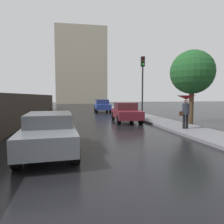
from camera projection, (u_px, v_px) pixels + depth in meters
The scene contains 8 objects.
ground at pixel (130, 185), 4.28m from camera, with size 120.00×120.00×0.00m, color black.
car_grey_near_kerb at pixel (49, 132), 6.71m from camera, with size 1.91×4.08×1.32m.
car_maroon_mid_road at pixel (126, 112), 14.81m from camera, with size 1.98×4.25×1.43m.
car_blue_far_ahead at pixel (102, 106), 23.93m from camera, with size 1.86×3.90×1.49m.
pedestrian_with_umbrella_near at pixel (186, 103), 10.79m from camera, with size 0.98×0.98×1.80m.
traffic_light at pixel (143, 76), 15.56m from camera, with size 0.26×0.39×4.82m.
street_tree_near at pixel (192, 72), 13.87m from camera, with size 3.02×3.02×5.08m.
distant_tower at pixel (81, 68), 53.65m from camera, with size 12.82×12.21×18.85m.
Camera 1 is at (-1.20, -3.98, 1.91)m, focal length 32.05 mm.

